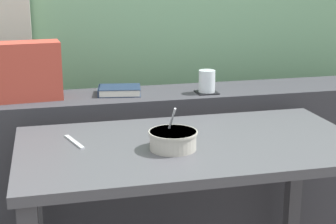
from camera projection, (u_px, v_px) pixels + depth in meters
dark_console_ledge at (169, 168)px, 2.57m from camera, size 2.80×0.33×0.79m
breakfast_table at (191, 169)px, 1.94m from camera, size 1.28×0.70×0.74m
coaster_square at (207, 92)px, 2.45m from camera, size 0.10×0.10×0.00m
juice_glass at (207, 82)px, 2.43m from camera, size 0.08×0.08×0.10m
closed_book at (119, 90)px, 2.42m from camera, size 0.22×0.18×0.04m
throw_pillow at (24, 71)px, 2.28m from camera, size 0.33×0.16×0.26m
soup_bowl at (173, 140)px, 1.83m from camera, size 0.17×0.17×0.16m
fork_utensil at (74, 142)px, 1.90m from camera, size 0.07×0.17×0.01m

